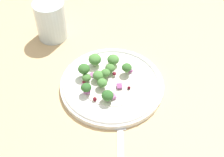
{
  "coord_description": "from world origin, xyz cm",
  "views": [
    {
      "loc": [
        36.07,
        -30.48,
        51.9
      ],
      "look_at": [
        1.17,
        -1.65,
        2.7
      ],
      "focal_mm": 48.75,
      "sensor_mm": 36.0,
      "label": 1
    }
  ],
  "objects": [
    {
      "name": "plate",
      "position": [
        1.17,
        -1.65,
        0.86
      ],
      "size": [
        23.2,
        23.2,
        1.7
      ],
      "color": "white",
      "rests_on": "ground_plane"
    },
    {
      "name": "onion_bit_1",
      "position": [
        -0.19,
        -7.61,
        1.9
      ],
      "size": [
        1.88,
        1.88,
        0.56
      ],
      "primitive_type": "cube",
      "rotation": [
        0.0,
        0.0,
        2.4
      ],
      "color": "#A35B93",
      "rests_on": "plate"
    },
    {
      "name": "broccoli_floret_4",
      "position": [
        0.95,
        -4.23,
        2.89
      ],
      "size": [
        2.22,
        2.22,
        2.25
      ],
      "color": "#ADD18E",
      "rests_on": "plate"
    },
    {
      "name": "broccoli_floret_10",
      "position": [
        -3.01,
        2.16,
        2.99
      ],
      "size": [
        2.77,
        2.77,
        2.81
      ],
      "color": "#8EB77A",
      "rests_on": "plate"
    },
    {
      "name": "broccoli_floret_1",
      "position": [
        1.2,
        2.64,
        3.35
      ],
      "size": [
        2.27,
        2.27,
        2.29
      ],
      "color": "#8EB77A",
      "rests_on": "plate"
    },
    {
      "name": "broccoli_floret_7",
      "position": [
        -2.75,
        -5.74,
        2.47
      ],
      "size": [
        2.0,
        2.0,
        2.02
      ],
      "color": "#8EB77A",
      "rests_on": "plate"
    },
    {
      "name": "broccoli_floret_6",
      "position": [
        -5.68,
        -1.15,
        3.1
      ],
      "size": [
        2.98,
        2.98,
        3.02
      ],
      "color": "#ADD18E",
      "rests_on": "plate"
    },
    {
      "name": "dressing_pool",
      "position": [
        1.17,
        -1.65,
        1.3
      ],
      "size": [
        13.46,
        13.46,
        0.2
      ],
      "primitive_type": "cylinder",
      "color": "white",
      "rests_on": "plate"
    },
    {
      "name": "onion_bit_0",
      "position": [
        3.34,
        -1.34,
        1.86
      ],
      "size": [
        1.81,
        1.75,
        0.35
      ],
      "primitive_type": "cube",
      "rotation": [
        0.0,
        0.0,
        0.99
      ],
      "color": "#843D75",
      "rests_on": "plate"
    },
    {
      "name": "onion_bit_2",
      "position": [
        -1.81,
        -6.93,
        1.69
      ],
      "size": [
        1.74,
        1.76,
        0.51
      ],
      "primitive_type": "cube",
      "rotation": [
        0.0,
        0.0,
        0.44
      ],
      "color": "#A35B93",
      "rests_on": "plate"
    },
    {
      "name": "broccoli_floret_3",
      "position": [
        -0.86,
        -1.83,
        2.92
      ],
      "size": [
        2.13,
        2.13,
        2.16
      ],
      "color": "#ADD18E",
      "rests_on": "plate"
    },
    {
      "name": "broccoli_floret_9",
      "position": [
        -1.42,
        -3.48,
        2.73
      ],
      "size": [
        2.48,
        2.48,
        2.51
      ],
      "color": "#8EB77A",
      "rests_on": "plate"
    },
    {
      "name": "broccoli_floret_8",
      "position": [
        4.54,
        -5.64,
        3.02
      ],
      "size": [
        2.52,
        2.52,
        2.56
      ],
      "color": "#8EB77A",
      "rests_on": "plate"
    },
    {
      "name": "fork",
      "position": [
        14.68,
        -10.7,
        0.25
      ],
      "size": [
        15.43,
        13.31,
        0.5
      ],
      "color": "silver",
      "rests_on": "ground_plane"
    },
    {
      "name": "cranberry_4",
      "position": [
        -2.46,
        -6.65,
        1.86
      ],
      "size": [
        0.92,
        0.92,
        0.92
      ],
      "primitive_type": "sphere",
      "color": "maroon",
      "rests_on": "plate"
    },
    {
      "name": "cranberry_1",
      "position": [
        -0.51,
        -7.47,
        2.1
      ],
      "size": [
        0.71,
        0.71,
        0.71
      ],
      "primitive_type": "sphere",
      "color": "maroon",
      "rests_on": "plate"
    },
    {
      "name": "cranberry_0",
      "position": [
        2.77,
        -7.69,
        1.81
      ],
      "size": [
        0.86,
        0.86,
        0.86
      ],
      "primitive_type": "sphere",
      "color": "maroon",
      "rests_on": "plate"
    },
    {
      "name": "cranberry_2",
      "position": [
        4.98,
        0.18,
        1.75
      ],
      "size": [
        0.71,
        0.71,
        0.71
      ],
      "primitive_type": "sphere",
      "color": "#4C0A14",
      "rests_on": "plate"
    },
    {
      "name": "broccoli_floret_0",
      "position": [
        0.3,
        -7.82,
        3.12
      ],
      "size": [
        2.23,
        2.23,
        2.26
      ],
      "color": "#ADD18E",
      "rests_on": "plate"
    },
    {
      "name": "onion_bit_4",
      "position": [
        1.31,
        3.6,
        1.92
      ],
      "size": [
        1.06,
        1.05,
        0.49
      ],
      "primitive_type": "cube",
      "rotation": [
        0.0,
        0.0,
        2.94
      ],
      "color": "#843D75",
      "rests_on": "plate"
    },
    {
      "name": "broccoli_floret_5",
      "position": [
        -1.44,
        -0.33,
        2.78
      ],
      "size": [
        2.19,
        2.19,
        2.22
      ],
      "color": "#8EB77A",
      "rests_on": "plate"
    },
    {
      "name": "water_glass",
      "position": [
        -22.58,
        -2.2,
        5.09
      ],
      "size": [
        7.83,
        7.83,
        10.18
      ],
      "primitive_type": "cylinder",
      "color": "silver",
      "rests_on": "ground_plane"
    },
    {
      "name": "ground_plane",
      "position": [
        0.0,
        0.0,
        -1.0
      ],
      "size": [
        180.0,
        180.0,
        2.0
      ],
      "primitive_type": "cube",
      "color": "tan"
    },
    {
      "name": "cranberry_3",
      "position": [
        -0.19,
        -0.27,
        2.17
      ],
      "size": [
        0.87,
        0.87,
        0.87
      ],
      "primitive_type": "sphere",
      "color": "maroon",
      "rests_on": "plate"
    },
    {
      "name": "onion_bit_5",
      "position": [
        4.65,
        -4.24,
        1.89
      ],
      "size": [
        1.56,
        1.25,
        0.47
      ],
      "primitive_type": "cube",
      "rotation": [
        0.0,
        0.0,
        1.38
      ],
      "color": "#A35B93",
      "rests_on": "plate"
    },
    {
      "name": "onion_bit_3",
      "position": [
        -3.36,
        -3.68,
        1.47
      ],
      "size": [
        1.55,
        1.38,
        0.34
      ],
      "primitive_type": "cube",
      "rotation": [
        0.0,
        0.0,
        0.18
      ],
      "color": "#A35B93",
      "rests_on": "plate"
    },
    {
      "name": "broccoli_floret_2",
      "position": [
        -4.38,
        -5.18,
        3.6
      ],
      "size": [
        2.66,
        2.66,
        2.7
      ],
      "color": "#ADD18E",
      "rests_on": "plate"
    }
  ]
}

